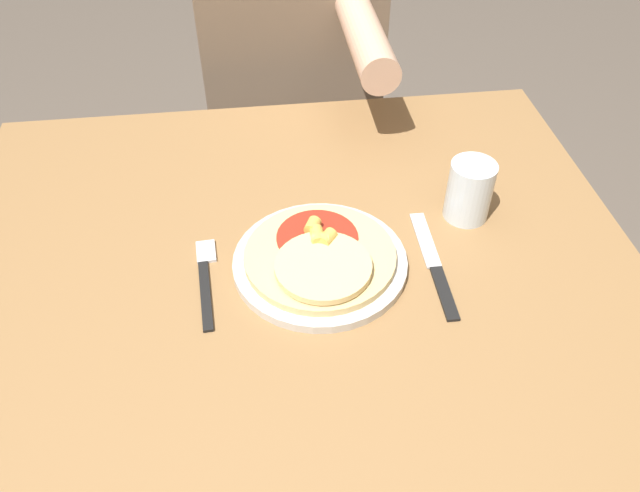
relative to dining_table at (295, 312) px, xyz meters
name	(u,v)px	position (x,y,z in m)	size (l,w,h in m)	color
ground_plane	(302,489)	(0.00, 0.00, -0.62)	(8.00, 8.00, 0.00)	brown
dining_table	(295,312)	(0.00, 0.00, 0.00)	(1.03, 0.88, 0.74)	olive
plate	(320,262)	(0.04, -0.02, 0.12)	(0.25, 0.25, 0.01)	beige
pizza	(320,256)	(0.04, -0.02, 0.14)	(0.22, 0.22, 0.04)	#DBBC7A
fork	(206,277)	(-0.13, -0.02, 0.12)	(0.03, 0.18, 0.00)	black
knife	(434,265)	(0.20, -0.04, 0.12)	(0.02, 0.22, 0.00)	black
drinking_glass	(470,191)	(0.28, 0.07, 0.16)	(0.07, 0.07, 0.10)	silver
person_diner	(293,59)	(0.06, 0.68, 0.09)	(0.39, 0.52, 1.21)	#2D2D38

